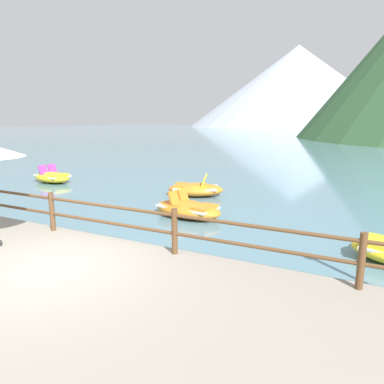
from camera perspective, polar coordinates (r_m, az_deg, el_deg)
name	(u,v)px	position (r m, az deg, el deg)	size (l,w,h in m)	color
ground_plane	(319,144)	(44.73, 19.87, 7.33)	(200.00, 200.00, 0.00)	slate
dock_railing	(107,216)	(8.01, -13.57, -3.86)	(23.92, 0.12, 0.95)	brown
pedal_boat_1	(188,209)	(11.16, -0.68, -2.74)	(2.52, 1.56, 0.85)	orange
pedal_boat_2	(195,189)	(14.24, 0.53, 0.48)	(2.55, 2.02, 0.84)	orange
pedal_boat_3	(52,177)	(18.48, -21.72, 2.29)	(2.43, 1.62, 0.84)	yellow
distant_peak	(297,86)	(129.18, 16.62, 16.09)	(71.86, 71.86, 26.66)	#A8B2C1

